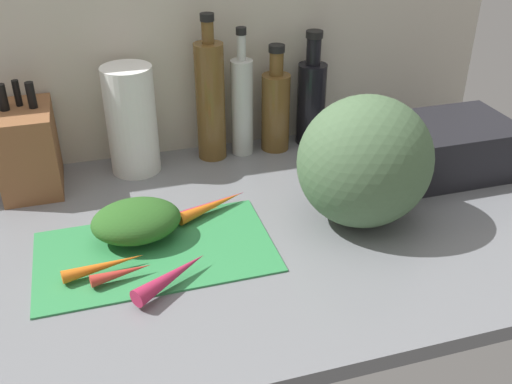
% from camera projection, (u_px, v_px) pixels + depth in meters
% --- Properties ---
extents(ground_plane, '(1.70, 0.80, 0.03)m').
position_uv_depth(ground_plane, '(189.00, 240.00, 1.15)').
color(ground_plane, slate).
extents(wall_back, '(1.70, 0.03, 0.60)m').
position_uv_depth(wall_back, '(148.00, 28.00, 1.31)').
color(wall_back, beige).
rests_on(wall_back, ground_plane).
extents(cutting_board, '(0.43, 0.25, 0.01)m').
position_uv_depth(cutting_board, '(155.00, 251.00, 1.09)').
color(cutting_board, '#338C4C').
rests_on(cutting_board, ground_plane).
extents(carrot_0, '(0.14, 0.05, 0.02)m').
position_uv_depth(carrot_0, '(104.00, 266.00, 1.02)').
color(carrot_0, orange).
rests_on(carrot_0, cutting_board).
extents(carrot_1, '(0.15, 0.11, 0.03)m').
position_uv_depth(carrot_1, '(172.00, 276.00, 0.99)').
color(carrot_1, '#B2264C').
rests_on(carrot_1, cutting_board).
extents(carrot_2, '(0.11, 0.04, 0.02)m').
position_uv_depth(carrot_2, '(121.00, 273.00, 1.00)').
color(carrot_2, red).
rests_on(carrot_2, cutting_board).
extents(carrot_3, '(0.16, 0.08, 0.02)m').
position_uv_depth(carrot_3, '(212.00, 204.00, 1.20)').
color(carrot_3, '#B2264C').
rests_on(carrot_3, cutting_board).
extents(carrot_4, '(0.15, 0.09, 0.03)m').
position_uv_depth(carrot_4, '(211.00, 206.00, 1.19)').
color(carrot_4, orange).
rests_on(carrot_4, cutting_board).
extents(carrot_5, '(0.15, 0.04, 0.03)m').
position_uv_depth(carrot_5, '(140.00, 214.00, 1.15)').
color(carrot_5, '#B2264C').
rests_on(carrot_5, cutting_board).
extents(carrot_6, '(0.18, 0.05, 0.02)m').
position_uv_depth(carrot_6, '(178.00, 217.00, 1.16)').
color(carrot_6, orange).
rests_on(carrot_6, cutting_board).
extents(carrot_greens_pile, '(0.17, 0.13, 0.07)m').
position_uv_depth(carrot_greens_pile, '(136.00, 221.00, 1.10)').
color(carrot_greens_pile, '#2D6023').
rests_on(carrot_greens_pile, cutting_board).
extents(winter_squash, '(0.26, 0.24, 0.26)m').
position_uv_depth(winter_squash, '(365.00, 162.00, 1.12)').
color(winter_squash, '#4C6B47').
rests_on(winter_squash, ground_plane).
extents(knife_block, '(0.12, 0.17, 0.24)m').
position_uv_depth(knife_block, '(28.00, 149.00, 1.25)').
color(knife_block, brown).
rests_on(knife_block, ground_plane).
extents(paper_towel_roll, '(0.11, 0.11, 0.25)m').
position_uv_depth(paper_towel_roll, '(132.00, 120.00, 1.31)').
color(paper_towel_roll, white).
rests_on(paper_towel_roll, ground_plane).
extents(bottle_0, '(0.07, 0.07, 0.34)m').
position_uv_depth(bottle_0, '(210.00, 100.00, 1.36)').
color(bottle_0, brown).
rests_on(bottle_0, ground_plane).
extents(bottle_1, '(0.05, 0.05, 0.31)m').
position_uv_depth(bottle_1, '(242.00, 105.00, 1.39)').
color(bottle_1, silver).
rests_on(bottle_1, ground_plane).
extents(bottle_2, '(0.07, 0.07, 0.26)m').
position_uv_depth(bottle_2, '(276.00, 108.00, 1.42)').
color(bottle_2, brown).
rests_on(bottle_2, ground_plane).
extents(bottle_3, '(0.07, 0.07, 0.28)m').
position_uv_depth(bottle_3, '(311.00, 99.00, 1.44)').
color(bottle_3, black).
rests_on(bottle_3, ground_plane).
extents(dish_rack, '(0.28, 0.20, 0.12)m').
position_uv_depth(dish_rack, '(448.00, 147.00, 1.34)').
color(dish_rack, black).
rests_on(dish_rack, ground_plane).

